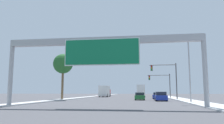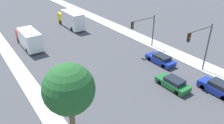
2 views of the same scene
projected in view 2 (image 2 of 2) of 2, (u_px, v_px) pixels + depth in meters
sidewalk_right at (115, 27)px, 46.99m from camera, size 3.00×120.00×0.15m
median_strip_left at (7, 52)px, 35.72m from camera, size 2.00×120.00×0.15m
car_mid_center at (218, 88)px, 25.65m from camera, size 1.87×4.33×1.50m
car_near_left at (173, 83)px, 26.59m from camera, size 1.80×4.28×1.37m
car_far_center at (161, 59)px, 32.23m from camera, size 1.83×4.58×1.37m
truck_box_primary at (71, 19)px, 46.02m from camera, size 2.39×8.68×3.57m
truck_box_secondary at (29, 39)px, 36.85m from camera, size 2.42×7.89×3.19m
traffic_light_near_intersection at (202, 42)px, 27.75m from camera, size 4.96×0.32×6.80m
traffic_light_mid_block at (146, 27)px, 35.18m from camera, size 5.13×0.32×5.60m
palm_tree_background at (69, 90)px, 14.98m from camera, size 3.70×3.70×8.59m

